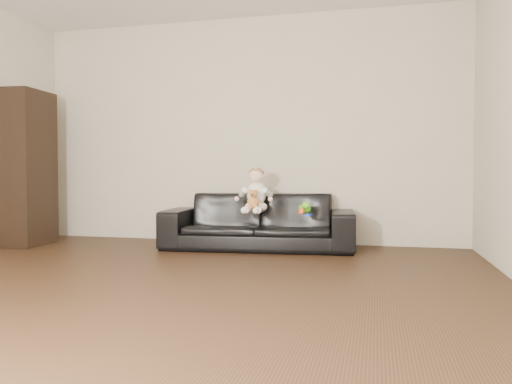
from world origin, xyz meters
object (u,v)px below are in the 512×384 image
(cabinet, at_px, (25,168))
(toy_green, at_px, (305,209))
(toy_rattle, at_px, (301,212))
(teddy_bear, at_px, (253,199))
(baby, at_px, (256,193))
(toy_blue_disc, at_px, (307,215))
(sofa, at_px, (259,221))

(cabinet, distance_m, toy_green, 3.11)
(cabinet, relative_size, toy_rattle, 25.74)
(teddy_bear, bearing_deg, baby, 81.69)
(baby, relative_size, teddy_bear, 2.48)
(cabinet, xyz_separation_m, toy_blue_disc, (3.12, 0.11, -0.46))
(teddy_bear, distance_m, toy_green, 0.53)
(cabinet, bearing_deg, sofa, 4.28)
(baby, height_order, teddy_bear, baby)
(teddy_bear, bearing_deg, toy_green, 1.83)
(cabinet, relative_size, toy_green, 10.93)
(cabinet, bearing_deg, baby, 1.89)
(toy_rattle, bearing_deg, baby, 164.27)
(sofa, height_order, toy_rattle, sofa)
(baby, relative_size, toy_green, 3.04)
(sofa, distance_m, cabinet, 2.65)
(cabinet, height_order, teddy_bear, cabinet)
(toy_blue_disc, bearing_deg, cabinet, -177.89)
(cabinet, relative_size, toy_blue_disc, 16.80)
(sofa, distance_m, toy_rattle, 0.57)
(toy_green, height_order, toy_blue_disc, toy_green)
(sofa, relative_size, toy_green, 12.79)
(baby, relative_size, toy_rattle, 7.15)
(baby, distance_m, toy_blue_disc, 0.61)
(sofa, height_order, toy_blue_disc, sofa)
(baby, distance_m, toy_rattle, 0.55)
(teddy_bear, xyz_separation_m, toy_blue_disc, (0.55, 0.00, -0.15))
(cabinet, distance_m, teddy_bear, 2.59)
(baby, distance_m, toy_green, 0.54)
(baby, relative_size, toy_blue_disc, 4.67)
(toy_blue_disc, bearing_deg, toy_rattle, 177.71)
(toy_green, relative_size, toy_rattle, 2.35)
(sofa, xyz_separation_m, toy_green, (0.51, -0.13, 0.15))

